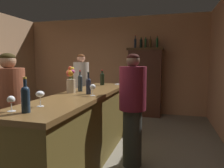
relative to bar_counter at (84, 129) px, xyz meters
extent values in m
plane|color=slate|center=(-0.51, -0.26, -0.52)|extent=(9.19, 9.19, 0.00)
cube|color=tan|center=(-0.51, 3.34, 0.85)|extent=(5.38, 0.12, 2.74)
cube|color=brown|center=(0.00, 0.00, -0.03)|extent=(0.58, 2.68, 0.98)
cube|color=brown|center=(0.00, 0.00, 0.48)|extent=(0.65, 2.80, 0.05)
cube|color=#3B1F16|center=(0.50, 3.01, 0.40)|extent=(0.86, 0.41, 1.83)
cube|color=#36240F|center=(0.50, 3.01, 1.28)|extent=(0.94, 0.47, 0.06)
cylinder|color=#1A2B3E|center=(-0.02, -1.16, 0.60)|extent=(0.07, 0.07, 0.19)
sphere|color=#1A2B3E|center=(-0.02, -1.16, 0.70)|extent=(0.07, 0.07, 0.07)
cylinder|color=#1A2B3E|center=(-0.02, -1.16, 0.75)|extent=(0.03, 0.03, 0.10)
cylinder|color=gold|center=(-0.02, -1.16, 0.81)|extent=(0.03, 0.03, 0.02)
cylinder|color=#1D2130|center=(0.10, -0.05, 0.60)|extent=(0.07, 0.07, 0.18)
sphere|color=#1D2130|center=(0.10, -0.05, 0.69)|extent=(0.07, 0.07, 0.07)
cylinder|color=#1D2130|center=(0.10, -0.05, 0.74)|extent=(0.03, 0.03, 0.10)
cylinder|color=black|center=(0.10, -0.05, 0.80)|extent=(0.03, 0.03, 0.02)
cylinder|color=black|center=(-0.08, 1.06, 0.61)|extent=(0.08, 0.08, 0.19)
sphere|color=black|center=(-0.08, 1.06, 0.70)|extent=(0.08, 0.08, 0.08)
cylinder|color=black|center=(-0.08, 1.06, 0.74)|extent=(0.03, 0.03, 0.08)
cylinder|color=#AF2123|center=(-0.08, 1.06, 0.79)|extent=(0.04, 0.04, 0.02)
cylinder|color=#212B31|center=(-0.12, 0.16, 0.61)|extent=(0.07, 0.07, 0.21)
sphere|color=#212B31|center=(-0.12, 0.16, 0.72)|extent=(0.07, 0.07, 0.07)
cylinder|color=#212B31|center=(-0.12, 0.16, 0.76)|extent=(0.02, 0.02, 0.09)
cylinder|color=#B5191D|center=(-0.12, 0.16, 0.81)|extent=(0.03, 0.03, 0.02)
cylinder|color=white|center=(0.21, -0.17, 0.51)|extent=(0.07, 0.07, 0.00)
cylinder|color=white|center=(0.21, -0.17, 0.55)|extent=(0.01, 0.01, 0.07)
ellipsoid|color=white|center=(0.21, -0.17, 0.62)|extent=(0.08, 0.08, 0.07)
cylinder|color=white|center=(-0.17, -1.16, 0.51)|extent=(0.07, 0.07, 0.00)
cylinder|color=white|center=(-0.17, -1.16, 0.55)|extent=(0.01, 0.01, 0.07)
ellipsoid|color=white|center=(-0.17, -1.16, 0.61)|extent=(0.07, 0.07, 0.07)
ellipsoid|color=maroon|center=(-0.17, -1.16, 0.60)|extent=(0.06, 0.06, 0.03)
cylinder|color=white|center=(-0.05, -0.92, 0.51)|extent=(0.07, 0.07, 0.00)
cylinder|color=white|center=(-0.05, -0.92, 0.56)|extent=(0.01, 0.01, 0.09)
ellipsoid|color=white|center=(-0.05, -0.92, 0.63)|extent=(0.08, 0.08, 0.06)
cylinder|color=tan|center=(-0.19, 0.01, 0.60)|extent=(0.12, 0.12, 0.19)
cylinder|color=#38602D|center=(-0.16, 0.00, 0.72)|extent=(0.01, 0.01, 0.18)
sphere|color=#CB4B8A|center=(-0.16, 0.00, 0.81)|extent=(0.06, 0.06, 0.06)
cylinder|color=#38602D|center=(-0.17, 0.03, 0.73)|extent=(0.01, 0.01, 0.22)
sphere|color=gold|center=(-0.17, 0.03, 0.85)|extent=(0.05, 0.05, 0.05)
cylinder|color=#38602D|center=(-0.21, 0.04, 0.74)|extent=(0.01, 0.01, 0.23)
sphere|color=#C83F26|center=(-0.21, 0.04, 0.85)|extent=(0.06, 0.06, 0.06)
cylinder|color=#38602D|center=(-0.22, 0.02, 0.71)|extent=(0.01, 0.01, 0.17)
sphere|color=orange|center=(-0.22, 0.02, 0.80)|extent=(0.08, 0.08, 0.08)
cylinder|color=#38602D|center=(-0.20, -0.01, 0.70)|extent=(0.01, 0.01, 0.16)
sphere|color=#DB4435|center=(-0.20, -0.01, 0.78)|extent=(0.08, 0.08, 0.08)
cylinder|color=#38602D|center=(-0.18, -0.01, 0.70)|extent=(0.01, 0.01, 0.16)
sphere|color=orange|center=(-0.18, -0.01, 0.79)|extent=(0.08, 0.08, 0.08)
cylinder|color=white|center=(0.20, 1.23, 0.51)|extent=(0.15, 0.15, 0.01)
cylinder|color=#1B2839|center=(0.22, 3.01, 1.43)|extent=(0.06, 0.06, 0.23)
sphere|color=#1B2839|center=(0.22, 3.01, 1.55)|extent=(0.06, 0.06, 0.06)
cylinder|color=#1B2839|center=(0.22, 3.01, 1.59)|extent=(0.02, 0.02, 0.10)
cylinder|color=#B1161B|center=(0.22, 3.01, 1.65)|extent=(0.03, 0.03, 0.02)
cylinder|color=black|center=(0.37, 3.01, 1.42)|extent=(0.07, 0.07, 0.21)
sphere|color=black|center=(0.37, 3.01, 1.52)|extent=(0.07, 0.07, 0.07)
cylinder|color=black|center=(0.37, 3.01, 1.56)|extent=(0.03, 0.03, 0.08)
cylinder|color=gold|center=(0.37, 3.01, 1.61)|extent=(0.03, 0.03, 0.02)
cylinder|color=#18361D|center=(0.50, 3.01, 1.42)|extent=(0.06, 0.06, 0.22)
sphere|color=#18361D|center=(0.50, 3.01, 1.53)|extent=(0.06, 0.06, 0.06)
cylinder|color=#18361D|center=(0.50, 3.01, 1.57)|extent=(0.02, 0.02, 0.07)
cylinder|color=gold|center=(0.50, 3.01, 1.61)|extent=(0.03, 0.03, 0.02)
cylinder|color=#473012|center=(0.62, 3.01, 1.42)|extent=(0.07, 0.07, 0.21)
sphere|color=#473012|center=(0.62, 3.01, 1.53)|extent=(0.07, 0.07, 0.07)
cylinder|color=#473012|center=(0.62, 3.01, 1.56)|extent=(0.02, 0.02, 0.08)
cylinder|color=black|center=(0.62, 3.01, 1.61)|extent=(0.02, 0.02, 0.02)
cylinder|color=#123E1D|center=(0.80, 3.01, 1.43)|extent=(0.06, 0.06, 0.23)
sphere|color=#123E1D|center=(0.80, 3.01, 1.54)|extent=(0.06, 0.06, 0.06)
cylinder|color=#123E1D|center=(0.80, 3.01, 1.58)|extent=(0.02, 0.02, 0.08)
cylinder|color=#AB2121|center=(0.80, 3.01, 1.63)|extent=(0.02, 0.02, 0.02)
cylinder|color=#2B2431|center=(-0.79, -0.49, -0.12)|extent=(0.28, 0.28, 0.80)
cylinder|color=brown|center=(-0.79, -0.49, 0.57)|extent=(0.39, 0.39, 0.58)
sphere|color=#8C6A4E|center=(-0.79, -0.49, 0.95)|extent=(0.20, 0.20, 0.20)
ellipsoid|color=black|center=(-0.79, -0.49, 1.00)|extent=(0.19, 0.19, 0.11)
cylinder|color=#AEA68D|center=(-0.68, 1.46, -0.10)|extent=(0.24, 0.24, 0.84)
cylinder|color=#B4AA9C|center=(-0.68, 1.46, 0.63)|extent=(0.33, 0.33, 0.62)
sphere|color=tan|center=(-0.68, 1.46, 1.02)|extent=(0.18, 0.18, 0.18)
ellipsoid|color=#5B2F15|center=(-0.68, 1.46, 1.06)|extent=(0.17, 0.17, 0.10)
cylinder|color=#2E312D|center=(0.67, 0.16, -0.12)|extent=(0.27, 0.27, 0.80)
cylinder|color=maroon|center=(0.67, 0.16, 0.58)|extent=(0.37, 0.37, 0.59)
sphere|color=brown|center=(0.67, 0.16, 0.96)|extent=(0.18, 0.18, 0.18)
ellipsoid|color=black|center=(0.67, 0.16, 1.00)|extent=(0.17, 0.17, 0.10)
camera|label=1|loc=(1.16, -2.64, 0.94)|focal=33.38mm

